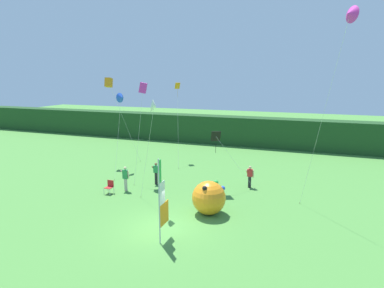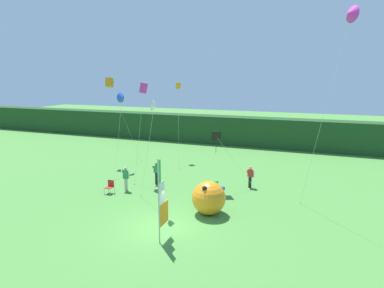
{
  "view_description": "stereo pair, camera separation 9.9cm",
  "coord_description": "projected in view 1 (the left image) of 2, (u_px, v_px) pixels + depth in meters",
  "views": [
    {
      "loc": [
        6.85,
        -14.22,
        7.83
      ],
      "look_at": [
        0.62,
        2.76,
        4.03
      ],
      "focal_mm": 30.02,
      "sensor_mm": 36.0,
      "label": 1
    },
    {
      "loc": [
        6.94,
        -14.19,
        7.83
      ],
      "look_at": [
        0.62,
        2.76,
        4.03
      ],
      "focal_mm": 30.02,
      "sensor_mm": 36.0,
      "label": 2
    }
  ],
  "objects": [
    {
      "name": "ground_plane",
      "position": [
        163.0,
        228.0,
        16.99
      ],
      "size": [
        120.0,
        120.0,
        0.0
      ],
      "primitive_type": "plane",
      "color": "#478438"
    },
    {
      "name": "distant_treeline",
      "position": [
        245.0,
        131.0,
        37.23
      ],
      "size": [
        80.0,
        2.4,
        3.27
      ],
      "primitive_type": "cube",
      "color": "#1E421E",
      "rests_on": "ground"
    },
    {
      "name": "banner_flag",
      "position": [
        162.0,
        202.0,
        15.25
      ],
      "size": [
        0.06,
        1.03,
        4.18
      ],
      "color": "#B7B7BC",
      "rests_on": "ground"
    },
    {
      "name": "person_near_banner",
      "position": [
        125.0,
        178.0,
        22.31
      ],
      "size": [
        0.55,
        0.48,
        1.74
      ],
      "color": "#B7B2A3",
      "rests_on": "ground"
    },
    {
      "name": "person_mid_field",
      "position": [
        156.0,
        173.0,
        23.65
      ],
      "size": [
        0.55,
        0.48,
        1.65
      ],
      "color": "black",
      "rests_on": "ground"
    },
    {
      "name": "person_far_left",
      "position": [
        250.0,
        176.0,
        22.98
      ],
      "size": [
        0.55,
        0.48,
        1.59
      ],
      "color": "black",
      "rests_on": "ground"
    },
    {
      "name": "inflatable_balloon",
      "position": [
        209.0,
        198.0,
        18.51
      ],
      "size": [
        1.96,
        1.96,
        1.97
      ],
      "color": "orange",
      "rests_on": "ground"
    },
    {
      "name": "folding_chair",
      "position": [
        110.0,
        186.0,
        21.9
      ],
      "size": [
        0.51,
        0.51,
        0.89
      ],
      "color": "#BCBCC1",
      "rests_on": "ground"
    },
    {
      "name": "kite_magenta_box_0",
      "position": [
        143.0,
        88.0,
        23.6
      ],
      "size": [
        0.78,
        1.96,
        7.44
      ],
      "color": "brown",
      "rests_on": "ground"
    },
    {
      "name": "kite_orange_diamond_1",
      "position": [
        178.0,
        92.0,
        29.94
      ],
      "size": [
        1.81,
        3.84,
        7.29
      ],
      "color": "brown",
      "rests_on": "ground"
    },
    {
      "name": "kite_blue_delta_2",
      "position": [
        121.0,
        98.0,
        27.1
      ],
      "size": [
        1.58,
        3.91,
        6.52
      ],
      "color": "brown",
      "rests_on": "ground"
    },
    {
      "name": "kite_magenta_delta_3",
      "position": [
        350.0,
        15.0,
        15.35
      ],
      "size": [
        2.07,
        2.74,
        11.2
      ],
      "color": "brown",
      "rests_on": "ground"
    },
    {
      "name": "kite_orange_box_4",
      "position": [
        109.0,
        83.0,
        28.51
      ],
      "size": [
        2.65,
        1.51,
        7.77
      ],
      "color": "brown",
      "rests_on": "ground"
    },
    {
      "name": "kite_black_diamond_5",
      "position": [
        217.0,
        138.0,
        21.91
      ],
      "size": [
        3.04,
        1.51,
        4.24
      ],
      "color": "brown",
      "rests_on": "ground"
    },
    {
      "name": "kite_white_delta_6",
      "position": [
        154.0,
        106.0,
        18.57
      ],
      "size": [
        1.94,
        1.37,
        6.55
      ],
      "color": "brown",
      "rests_on": "ground"
    }
  ]
}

